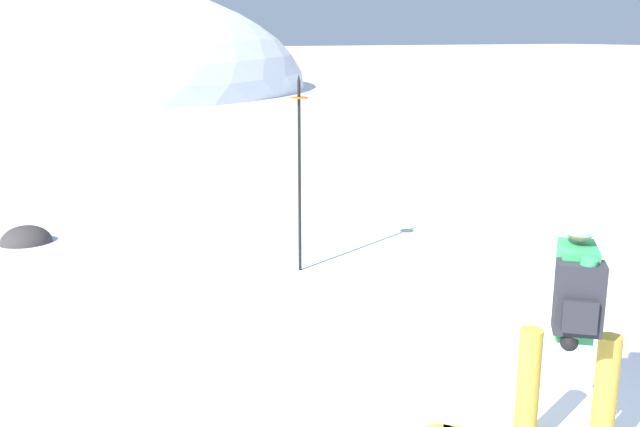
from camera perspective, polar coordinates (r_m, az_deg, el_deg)
snowboarder_main at (r=4.92m, az=19.07°, el=-8.12°), size 1.48×1.27×1.71m
piste_marker_near at (r=8.30m, az=-1.62°, el=4.01°), size 0.20×0.20×2.27m
rock_dark at (r=10.46m, az=-21.89°, el=-2.13°), size 0.66×0.56×0.46m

